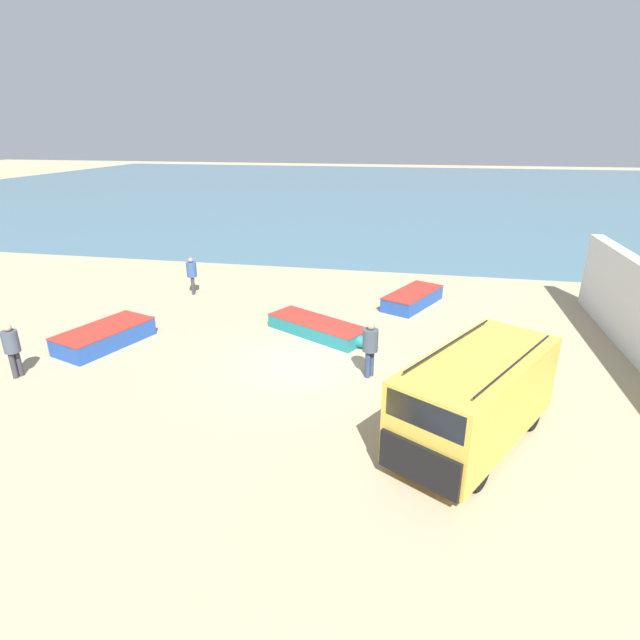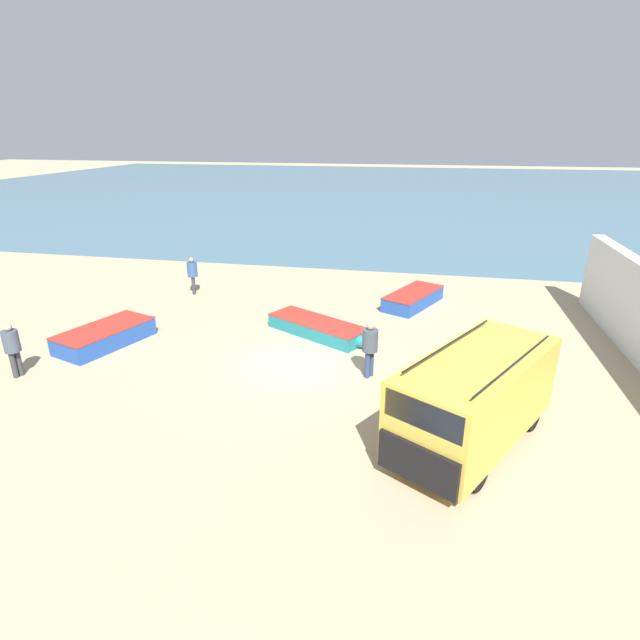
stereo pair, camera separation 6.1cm
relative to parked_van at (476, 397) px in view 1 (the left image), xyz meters
The scene contains 9 objects.
ground_plane 6.28m from the parked_van, 148.24° to the left, with size 200.00×200.00×0.00m, color tan.
sea_water 55.50m from the parked_van, 95.41° to the left, with size 120.00×80.00×0.01m, color #477084.
parked_van is the anchor object (origin of this frame).
fishing_rowboat_0 7.80m from the parked_van, 129.90° to the left, with size 4.60×3.08×0.53m.
fishing_rowboat_1 10.38m from the parked_van, 98.96° to the left, with size 2.66×4.05×0.62m.
fishing_rowboat_2 12.86m from the parked_van, 163.27° to the left, with size 2.58×4.13×0.66m.
fisherman_0 15.24m from the parked_van, 140.52° to the left, with size 0.45×0.45×1.73m.
fisherman_1 4.10m from the parked_van, 133.53° to the left, with size 0.47×0.47×1.81m.
fisherman_2 13.55m from the parked_van, behind, with size 0.46×0.46×1.76m.
Camera 1 is at (3.64, -14.20, 7.22)m, focal length 28.00 mm.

